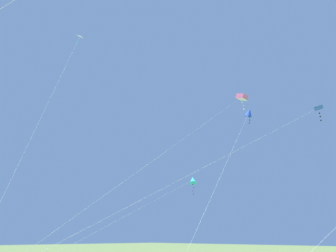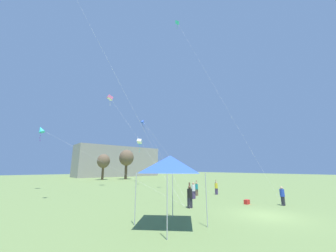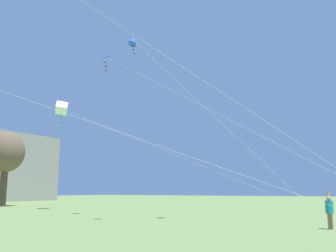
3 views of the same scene
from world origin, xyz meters
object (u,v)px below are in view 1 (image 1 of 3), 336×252
object	(u,v)px
kite_blue_delta_4	(316,110)
kite_white_delta_6	(79,39)
kite_cyan_diamond_1	(193,180)
kite_blue_diamond_3	(249,113)
kite_pink_box_0	(242,97)

from	to	relation	value
kite_blue_delta_4	kite_white_delta_6	bearing A→B (deg)	-145.83
kite_cyan_diamond_1	kite_blue_diamond_3	world-z (taller)	kite_blue_diamond_3
kite_cyan_diamond_1	kite_pink_box_0	bearing A→B (deg)	-17.20
kite_cyan_diamond_1	kite_blue_delta_4	distance (m)	17.77
kite_blue_diamond_3	kite_blue_delta_4	xyz separation A→B (m)	(3.34, 4.77, 0.76)
kite_white_delta_6	kite_blue_diamond_3	bearing A→B (deg)	27.18
kite_cyan_diamond_1	kite_white_delta_6	bearing A→B (deg)	-95.07
kite_cyan_diamond_1	kite_white_delta_6	size ratio (longest dim) A/B	1.05
kite_pink_box_0	kite_cyan_diamond_1	world-z (taller)	kite_pink_box_0
kite_pink_box_0	kite_blue_diamond_3	size ratio (longest dim) A/B	1.86
kite_blue_diamond_3	kite_cyan_diamond_1	bearing A→B (deg)	145.71
kite_pink_box_0	kite_white_delta_6	bearing A→B (deg)	-129.30
kite_cyan_diamond_1	kite_blue_diamond_3	size ratio (longest dim) A/B	2.15
kite_pink_box_0	kite_cyan_diamond_1	size ratio (longest dim) A/B	0.86
kite_pink_box_0	kite_blue_delta_4	world-z (taller)	kite_pink_box_0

